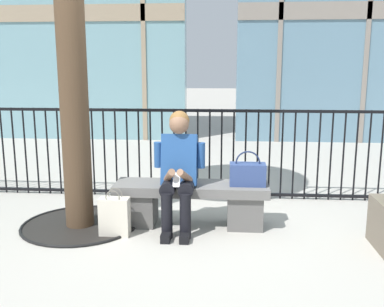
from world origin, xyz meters
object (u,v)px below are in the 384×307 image
seated_person_with_phone (179,167)px  shopping_bag (115,216)px  stone_bench (191,200)px  handbag_on_bench (248,174)px

seated_person_with_phone → shopping_bag: bearing=-159.2°
stone_bench → handbag_on_bench: handbag_on_bench is taller
handbag_on_bench → shopping_bag: handbag_on_bench is taller
handbag_on_bench → seated_person_with_phone: bearing=-170.3°
stone_bench → seated_person_with_phone: size_ratio=1.32×
stone_bench → handbag_on_bench: (0.58, -0.01, 0.30)m
stone_bench → seated_person_with_phone: (-0.12, -0.13, 0.38)m
handbag_on_bench → shopping_bag: bearing=-165.0°
seated_person_with_phone → shopping_bag: seated_person_with_phone is taller
seated_person_with_phone → handbag_on_bench: (0.70, 0.12, -0.08)m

